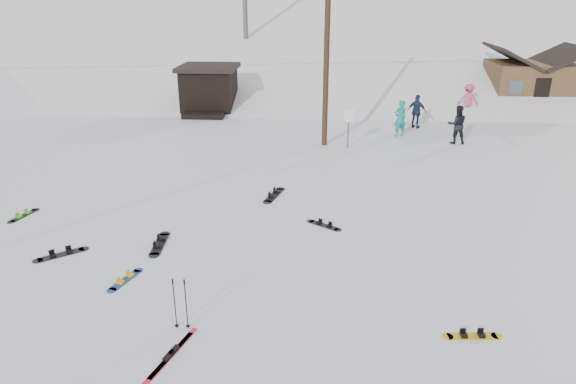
# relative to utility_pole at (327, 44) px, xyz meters

# --- Properties ---
(ground) EXTENTS (200.00, 200.00, 0.00)m
(ground) POSITION_rel_utility_pole_xyz_m (-2.00, -14.00, -4.68)
(ground) COLOR white
(ground) RESTS_ON ground
(ski_slope) EXTENTS (60.00, 85.24, 65.97)m
(ski_slope) POSITION_rel_utility_pole_xyz_m (-2.00, 41.00, -16.68)
(ski_slope) COLOR white
(ski_slope) RESTS_ON ground
(ridge_left) EXTENTS (47.54, 95.03, 58.38)m
(ridge_left) POSITION_rel_utility_pole_xyz_m (-38.00, 34.00, -15.68)
(ridge_left) COLOR white
(ridge_left) RESTS_ON ground
(treeline_crest) EXTENTS (50.00, 6.00, 10.00)m
(treeline_crest) POSITION_rel_utility_pole_xyz_m (-2.00, 72.00, -4.68)
(treeline_crest) COLOR black
(treeline_crest) RESTS_ON ski_slope
(utility_pole) EXTENTS (2.00, 0.26, 9.00)m
(utility_pole) POSITION_rel_utility_pole_xyz_m (0.00, 0.00, 0.00)
(utility_pole) COLOR #3A2819
(utility_pole) RESTS_ON ground
(trail_sign) EXTENTS (0.50, 0.09, 1.85)m
(trail_sign) POSITION_rel_utility_pole_xyz_m (1.10, -0.42, -3.41)
(trail_sign) COLOR #595B60
(trail_sign) RESTS_ON ground
(lift_hut) EXTENTS (3.40, 4.10, 2.75)m
(lift_hut) POSITION_rel_utility_pole_xyz_m (-7.00, 6.94, -3.32)
(lift_hut) COLOR black
(lift_hut) RESTS_ON ground
(cabin) EXTENTS (5.39, 4.40, 3.77)m
(cabin) POSITION_rel_utility_pole_xyz_m (13.00, 10.00, -3.20)
(cabin) COLOR brown
(cabin) RESTS_ON ground
(hero_snowboard) EXTENTS (0.57, 1.23, 0.09)m
(hero_snowboard) POSITION_rel_utility_pole_xyz_m (-5.05, -12.74, -4.66)
(hero_snowboard) COLOR navy
(hero_snowboard) RESTS_ON ground
(hero_skis) EXTENTS (0.67, 1.83, 0.10)m
(hero_skis) POSITION_rel_utility_pole_xyz_m (-3.07, -15.51, -4.65)
(hero_skis) COLOR red
(hero_skis) RESTS_ON ground
(ski_poles) EXTENTS (0.34, 0.09, 1.23)m
(ski_poles) POSITION_rel_utility_pole_xyz_m (-3.07, -14.59, -4.05)
(ski_poles) COLOR black
(ski_poles) RESTS_ON ground
(board_scatter_a) EXTENTS (1.24, 1.04, 0.11)m
(board_scatter_a) POSITION_rel_utility_pole_xyz_m (-7.33, -11.55, -4.65)
(board_scatter_a) COLOR black
(board_scatter_a) RESTS_ON ground
(board_scatter_b) EXTENTS (0.40, 1.66, 0.12)m
(board_scatter_b) POSITION_rel_utility_pole_xyz_m (-4.77, -10.73, -4.65)
(board_scatter_b) COLOR black
(board_scatter_b) RESTS_ON ground
(board_scatter_c) EXTENTS (0.50, 1.25, 0.09)m
(board_scatter_c) POSITION_rel_utility_pole_xyz_m (-9.85, -9.03, -4.66)
(board_scatter_c) COLOR black
(board_scatter_c) RESTS_ON ground
(board_scatter_d) EXTENTS (1.10, 0.83, 0.09)m
(board_scatter_d) POSITION_rel_utility_pole_xyz_m (0.02, -9.12, -4.66)
(board_scatter_d) COLOR black
(board_scatter_d) RESTS_ON ground
(board_scatter_e) EXTENTS (1.30, 0.33, 0.09)m
(board_scatter_e) POSITION_rel_utility_pole_xyz_m (3.20, -14.48, -4.66)
(board_scatter_e) COLOR yellow
(board_scatter_e) RESTS_ON ground
(board_scatter_f) EXTENTS (0.68, 1.63, 0.12)m
(board_scatter_f) POSITION_rel_utility_pole_xyz_m (-1.79, -6.69, -4.65)
(board_scatter_f) COLOR black
(board_scatter_f) RESTS_ON ground
(skier_teal) EXTENTS (0.80, 0.68, 1.85)m
(skier_teal) POSITION_rel_utility_pole_xyz_m (3.79, 1.81, -3.76)
(skier_teal) COLOR #0E8E7D
(skier_teal) RESTS_ON ground
(skier_dark) EXTENTS (0.90, 0.70, 1.85)m
(skier_dark) POSITION_rel_utility_pole_xyz_m (6.33, 0.70, -3.75)
(skier_dark) COLOR black
(skier_dark) RESTS_ON ground
(skier_pink) EXTENTS (1.23, 0.75, 1.86)m
(skier_pink) POSITION_rel_utility_pole_xyz_m (8.38, 6.79, -3.75)
(skier_pink) COLOR #C84676
(skier_pink) RESTS_ON ground
(skier_navy) EXTENTS (1.13, 0.93, 1.80)m
(skier_navy) POSITION_rel_utility_pole_xyz_m (4.89, 3.58, -3.78)
(skier_navy) COLOR #1B2745
(skier_navy) RESTS_ON ground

